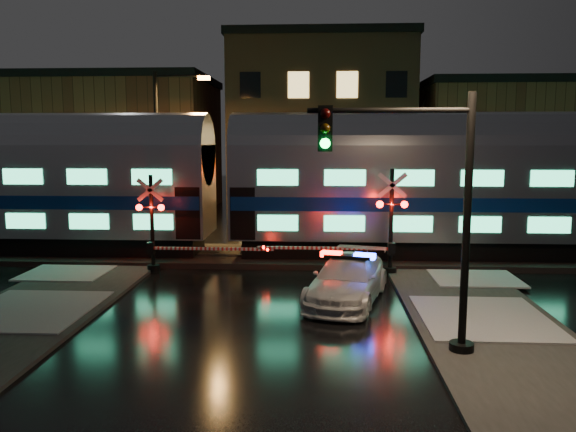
% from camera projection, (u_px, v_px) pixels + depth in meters
% --- Properties ---
extents(ground, '(120.00, 120.00, 0.00)m').
position_uv_depth(ground, '(262.00, 290.00, 18.99)').
color(ground, black).
rests_on(ground, ground).
extents(ballast, '(90.00, 4.20, 0.24)m').
position_uv_depth(ballast, '(274.00, 256.00, 23.92)').
color(ballast, black).
rests_on(ballast, ground).
extents(sidewalk_right, '(4.00, 20.00, 0.12)m').
position_uv_depth(sidewalk_right, '(522.00, 362.00, 12.70)').
color(sidewalk_right, '#2D2D2D').
rests_on(sidewalk_right, ground).
extents(building_left, '(14.00, 10.00, 9.00)m').
position_uv_depth(building_left, '(114.00, 147.00, 40.84)').
color(building_left, brown).
rests_on(building_left, ground).
extents(building_mid, '(12.00, 11.00, 11.50)m').
position_uv_depth(building_mid, '(321.00, 130.00, 40.36)').
color(building_mid, brown).
rests_on(building_mid, ground).
extents(building_right, '(12.00, 10.00, 8.50)m').
position_uv_depth(building_right, '(506.00, 151.00, 39.38)').
color(building_right, brown).
rests_on(building_right, ground).
extents(train, '(51.00, 3.12, 5.92)m').
position_uv_depth(train, '(221.00, 180.00, 23.59)').
color(train, black).
rests_on(train, ballast).
extents(police_car, '(3.18, 5.20, 1.57)m').
position_uv_depth(police_car, '(348.00, 279.00, 17.57)').
color(police_car, silver).
rests_on(police_car, ground).
extents(crossing_signal_right, '(5.64, 0.65, 3.99)m').
position_uv_depth(crossing_signal_right, '(381.00, 232.00, 20.82)').
color(crossing_signal_right, black).
rests_on(crossing_signal_right, ground).
extents(crossing_signal_left, '(5.28, 0.63, 3.74)m').
position_uv_depth(crossing_signal_left, '(161.00, 233.00, 21.27)').
color(crossing_signal_left, black).
rests_on(crossing_signal_left, ground).
extents(traffic_light, '(3.96, 0.71, 6.12)m').
position_uv_depth(traffic_light, '(425.00, 219.00, 12.85)').
color(traffic_light, black).
rests_on(traffic_light, ground).
extents(streetlight, '(2.78, 0.29, 8.31)m').
position_uv_depth(streetlight, '(163.00, 145.00, 27.55)').
color(streetlight, black).
rests_on(streetlight, ground).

